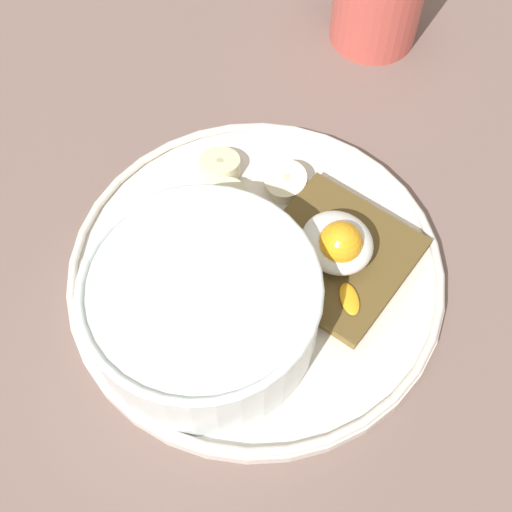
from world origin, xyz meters
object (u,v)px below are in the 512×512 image
Objects in this scene: oatmeal_bowl at (202,306)px; poached_egg at (338,243)px; toast_slice at (335,256)px; banana_slice_front at (226,201)px; banana_slice_left at (286,182)px; banana_slice_back at (220,166)px.

poached_egg is (-2.50, -9.57, -0.16)cm from oatmeal_bowl.
oatmeal_bowl is 2.13× the size of poached_egg.
toast_slice is (-2.32, -9.68, -2.19)cm from oatmeal_bowl.
banana_slice_front reaches higher than toast_slice.
banana_slice_left is (-1.75, -4.27, 0.03)cm from banana_slice_front.
banana_slice_left is 0.76× the size of banana_slice_back.
poached_egg is at bearing -176.98° from banana_slice_back.
banana_slice_left is at bearing -15.56° from toast_slice.
oatmeal_bowl reaches higher than banana_slice_left.
oatmeal_bowl is at bearing 110.71° from banana_slice_left.
banana_slice_back is (4.36, 2.56, 0.01)cm from banana_slice_left.
banana_slice_front is at bearing 67.67° from banana_slice_left.
banana_slice_back is at bearing -45.84° from oatmeal_bowl.
banana_slice_back is at bearing 3.62° from toast_slice.
toast_slice is 2.57× the size of banana_slice_back.
banana_slice_left is 5.05cm from banana_slice_back.
poached_egg reaches higher than banana_slice_front.
poached_egg reaches higher than banana_slice_back.
toast_slice is at bearing 164.44° from banana_slice_left.
poached_egg is (-0.17, 0.11, 2.03)cm from toast_slice.
banana_slice_front is at bearing 15.94° from toast_slice.
banana_slice_back reaches higher than banana_slice_front.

